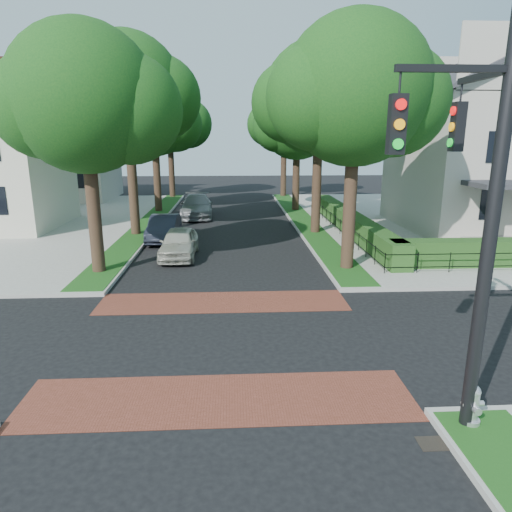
{
  "coord_description": "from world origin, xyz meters",
  "views": [
    {
      "loc": [
        0.37,
        -12.55,
        5.84
      ],
      "look_at": [
        1.23,
        3.69,
        1.6
      ],
      "focal_mm": 32.0,
      "sensor_mm": 36.0,
      "label": 1
    }
  ],
  "objects_px": {
    "traffic_signal": "(478,201)",
    "parked_car_middle": "(164,228)",
    "fire_hydrant": "(473,405)",
    "parked_car_front": "(179,243)",
    "parked_car_rear": "(197,206)"
  },
  "relations": [
    {
      "from": "traffic_signal",
      "to": "parked_car_front",
      "type": "distance_m",
      "value": 16.41
    },
    {
      "from": "traffic_signal",
      "to": "fire_hydrant",
      "type": "distance_m",
      "value": 4.15
    },
    {
      "from": "traffic_signal",
      "to": "parked_car_middle",
      "type": "height_order",
      "value": "traffic_signal"
    },
    {
      "from": "parked_car_front",
      "to": "parked_car_rear",
      "type": "distance_m",
      "value": 11.99
    },
    {
      "from": "parked_car_front",
      "to": "parked_car_rear",
      "type": "bearing_deg",
      "value": 90.79
    },
    {
      "from": "parked_car_front",
      "to": "parked_car_rear",
      "type": "height_order",
      "value": "parked_car_rear"
    },
    {
      "from": "parked_car_front",
      "to": "parked_car_rear",
      "type": "relative_size",
      "value": 0.76
    },
    {
      "from": "parked_car_front",
      "to": "fire_hydrant",
      "type": "bearing_deg",
      "value": -61.71
    },
    {
      "from": "parked_car_middle",
      "to": "parked_car_rear",
      "type": "distance_m",
      "value": 8.2
    },
    {
      "from": "parked_car_front",
      "to": "parked_car_middle",
      "type": "relative_size",
      "value": 0.97
    },
    {
      "from": "parked_car_middle",
      "to": "parked_car_front",
      "type": "bearing_deg",
      "value": -70.99
    },
    {
      "from": "fire_hydrant",
      "to": "parked_car_front",
      "type": "bearing_deg",
      "value": 127.31
    },
    {
      "from": "parked_car_front",
      "to": "fire_hydrant",
      "type": "xyz_separation_m",
      "value": [
        7.5,
        -14.41,
        -0.16
      ]
    },
    {
      "from": "traffic_signal",
      "to": "parked_car_middle",
      "type": "relative_size",
      "value": 1.8
    },
    {
      "from": "parked_car_front",
      "to": "traffic_signal",
      "type": "bearing_deg",
      "value": -62.38
    }
  ]
}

